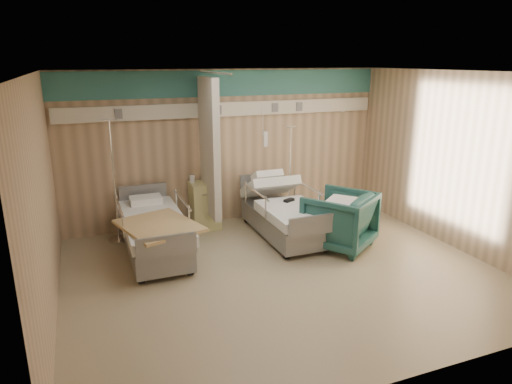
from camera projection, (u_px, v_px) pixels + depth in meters
ground at (283, 273)px, 6.57m from camera, size 6.00×5.00×0.00m
room_walls at (275, 142)px, 6.26m from camera, size 6.04×5.04×2.82m
bed_right at (283, 219)px, 7.85m from camera, size 1.00×2.16×0.63m
bed_left at (155, 236)px, 7.09m from camera, size 1.00×2.16×0.63m
bedside_cabinet at (205, 205)px, 8.23m from camera, size 0.50×0.48×0.85m
visitor_armchair at (339, 220)px, 7.37m from camera, size 1.38×1.39×0.92m
waffle_blanket at (344, 191)px, 7.22m from camera, size 0.74×0.74×0.06m
iv_stand_right at (289, 200)px, 8.75m from camera, size 0.32×0.32×1.78m
iv_stand_left at (117, 217)px, 7.63m from camera, size 0.37×0.37×2.05m
call_remote at (289, 200)px, 7.76m from camera, size 0.21×0.16×0.04m
tan_blanket at (159, 226)px, 6.58m from camera, size 1.25×1.41×0.04m
toiletry_bag at (211, 179)px, 8.13m from camera, size 0.21×0.14×0.11m
white_cup at (192, 179)px, 8.09m from camera, size 0.09×0.09×0.13m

